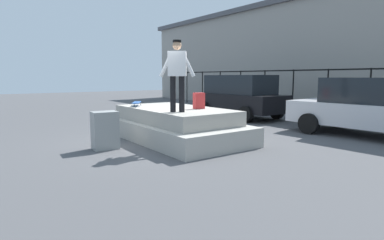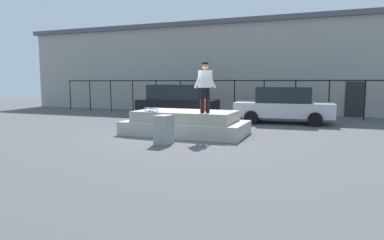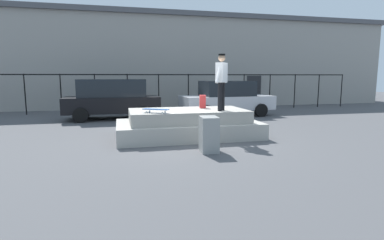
{
  "view_description": "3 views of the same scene",
  "coord_description": "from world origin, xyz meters",
  "px_view_note": "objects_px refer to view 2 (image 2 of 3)",
  "views": [
    {
      "loc": [
        7.52,
        -4.47,
        1.76
      ],
      "look_at": [
        -0.43,
        1.26,
        0.43
      ],
      "focal_mm": 29.77,
      "sensor_mm": 36.0,
      "label": 1
    },
    {
      "loc": [
        4.67,
        -11.24,
        1.98
      ],
      "look_at": [
        0.03,
        0.87,
        0.49
      ],
      "focal_mm": 31.17,
      "sensor_mm": 36.0,
      "label": 2
    },
    {
      "loc": [
        -2.19,
        -9.18,
        1.96
      ],
      "look_at": [
        0.3,
        1.16,
        0.43
      ],
      "focal_mm": 28.43,
      "sensor_mm": 36.0,
      "label": 3
    }
  ],
  "objects_px": {
    "skateboarder": "(205,84)",
    "backpack": "(204,105)",
    "car_black_hatchback_near": "(178,101)",
    "utility_box": "(164,130)",
    "skateboard": "(151,109)",
    "car_silver_sedan_mid": "(283,105)"
  },
  "relations": [
    {
      "from": "skateboarder",
      "to": "backpack",
      "type": "relative_size",
      "value": 4.0
    },
    {
      "from": "skateboarder",
      "to": "car_black_hatchback_near",
      "type": "xyz_separation_m",
      "value": [
        -3.4,
        5.43,
        -0.95
      ]
    },
    {
      "from": "car_black_hatchback_near",
      "to": "utility_box",
      "type": "distance_m",
      "value": 7.45
    },
    {
      "from": "skateboard",
      "to": "car_black_hatchback_near",
      "type": "distance_m",
      "value": 5.7
    },
    {
      "from": "skateboarder",
      "to": "skateboard",
      "type": "height_order",
      "value": "skateboarder"
    },
    {
      "from": "skateboard",
      "to": "backpack",
      "type": "xyz_separation_m",
      "value": [
        1.72,
        1.04,
        0.12
      ]
    },
    {
      "from": "car_black_hatchback_near",
      "to": "utility_box",
      "type": "relative_size",
      "value": 4.61
    },
    {
      "from": "skateboard",
      "to": "utility_box",
      "type": "relative_size",
      "value": 0.84
    },
    {
      "from": "backpack",
      "to": "car_silver_sedan_mid",
      "type": "relative_size",
      "value": 0.09
    },
    {
      "from": "skateboard",
      "to": "car_silver_sedan_mid",
      "type": "xyz_separation_m",
      "value": [
        4.21,
        5.49,
        -0.11
      ]
    },
    {
      "from": "car_black_hatchback_near",
      "to": "car_silver_sedan_mid",
      "type": "relative_size",
      "value": 0.92
    },
    {
      "from": "car_silver_sedan_mid",
      "to": "utility_box",
      "type": "distance_m",
      "value": 7.57
    },
    {
      "from": "car_black_hatchback_near",
      "to": "skateboarder",
      "type": "bearing_deg",
      "value": -57.92
    },
    {
      "from": "backpack",
      "to": "skateboarder",
      "type": "bearing_deg",
      "value": 32.0
    },
    {
      "from": "backpack",
      "to": "car_silver_sedan_mid",
      "type": "xyz_separation_m",
      "value": [
        2.49,
        4.45,
        -0.23
      ]
    },
    {
      "from": "skateboard",
      "to": "car_black_hatchback_near",
      "type": "bearing_deg",
      "value": 103.58
    },
    {
      "from": "backpack",
      "to": "utility_box",
      "type": "xyz_separation_m",
      "value": [
        -0.51,
        -2.48,
        -0.65
      ]
    },
    {
      "from": "skateboarder",
      "to": "utility_box",
      "type": "bearing_deg",
      "value": -118.96
    },
    {
      "from": "car_silver_sedan_mid",
      "to": "utility_box",
      "type": "bearing_deg",
      "value": -113.43
    },
    {
      "from": "skateboard",
      "to": "skateboarder",
      "type": "bearing_deg",
      "value": 3.07
    },
    {
      "from": "backpack",
      "to": "utility_box",
      "type": "bearing_deg",
      "value": -0.13
    },
    {
      "from": "backpack",
      "to": "utility_box",
      "type": "height_order",
      "value": "backpack"
    }
  ]
}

